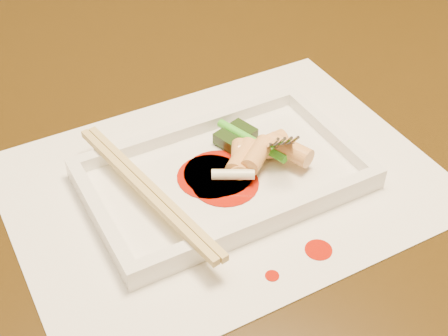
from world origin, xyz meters
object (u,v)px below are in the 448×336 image
table (97,202)px  fork (280,82)px  chopstick_a (143,191)px  placemat (224,183)px  plate_base (224,179)px

table → fork: (0.16, -0.12, 0.18)m
chopstick_a → fork: fork is taller
placemat → chopstick_a: chopstick_a is taller
table → plate_base: plate_base is taller
placemat → fork: (0.07, 0.02, 0.08)m
placemat → plate_base: (0.00, 0.00, 0.00)m
chopstick_a → fork: size_ratio=1.53×
placemat → fork: 0.11m
table → fork: fork is taller
table → chopstick_a: bearing=-85.2°
placemat → chopstick_a: (-0.08, 0.00, 0.03)m
chopstick_a → plate_base: bearing=0.0°
chopstick_a → fork: 0.16m
fork → table: bearing=143.7°
chopstick_a → fork: (0.15, 0.02, 0.06)m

